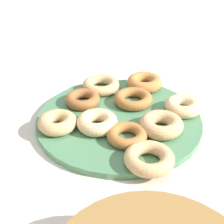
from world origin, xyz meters
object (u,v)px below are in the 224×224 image
object	(u,v)px
donut_1	(83,99)
donut_9	(57,122)
donut_7	(183,106)
donut_0	(135,99)
donut_8	(97,122)
donut_6	(162,124)
donut_3	(145,82)
donut_5	(149,158)
donut_plate	(119,120)
donut_4	(101,85)
donut_2	(127,135)

from	to	relation	value
donut_1	donut_9	bearing A→B (deg)	95.82
donut_1	donut_7	size ratio (longest dim) A/B	1.00
donut_0	donut_8	size ratio (longest dim) A/B	1.05
donut_0	donut_6	size ratio (longest dim) A/B	0.99
donut_7	donut_8	xyz separation A→B (m)	(0.13, 0.15, 0.00)
donut_3	donut_5	bearing A→B (deg)	116.93
donut_plate	donut_4	distance (m)	0.13
donut_2	donut_0	bearing A→B (deg)	-69.79
donut_plate	donut_0	xyz separation A→B (m)	(-0.00, -0.07, 0.02)
donut_6	donut_2	bearing A→B (deg)	55.04
donut_4	donut_0	bearing A→B (deg)	169.89
donut_5	donut_9	distance (m)	0.21
donut_3	donut_6	size ratio (longest dim) A/B	0.99
donut_4	donut_plate	bearing A→B (deg)	138.86
donut_6	donut_4	bearing A→B (deg)	-22.93
donut_3	donut_plate	bearing A→B (deg)	93.99
donut_1	donut_8	size ratio (longest dim) A/B	0.96
donut_6	donut_8	world-z (taller)	same
donut_plate	donut_2	xyz separation A→B (m)	(-0.05, 0.06, 0.02)
donut_8	donut_9	world-z (taller)	same
donut_plate	donut_7	world-z (taller)	donut_7
donut_6	donut_plate	bearing A→B (deg)	1.78
donut_4	donut_8	bearing A→B (deg)	119.02
donut_0	donut_4	bearing A→B (deg)	-10.11
donut_2	donut_9	world-z (taller)	donut_9
donut_plate	donut_3	xyz separation A→B (m)	(0.01, -0.15, 0.02)
donut_9	donut_5	bearing A→B (deg)	178.33
donut_4	donut_7	bearing A→B (deg)	-178.80
donut_plate	donut_2	distance (m)	0.08
donut_2	donut_7	xyz separation A→B (m)	(-0.06, -0.15, 0.00)
donut_6	donut_9	bearing A→B (deg)	28.52
donut_8	donut_9	xyz separation A→B (m)	(0.07, 0.04, -0.00)
donut_7	donut_5	bearing A→B (deg)	92.39
donut_8	donut_7	bearing A→B (deg)	-131.36
donut_7	donut_1	bearing A→B (deg)	21.45
donut_1	donut_2	xyz separation A→B (m)	(-0.15, 0.07, -0.00)
donut_0	donut_3	world-z (taller)	donut_3
donut_4	donut_5	distance (m)	0.29
donut_0	donut_4	world-z (taller)	donut_4
donut_7	donut_9	distance (m)	0.28
donut_5	donut_7	world-z (taller)	donut_7
donut_plate	donut_1	xyz separation A→B (m)	(0.10, -0.01, 0.02)
donut_0	donut_8	bearing A→B (deg)	79.25
donut_3	donut_0	bearing A→B (deg)	100.37
donut_7	donut_2	bearing A→B (deg)	68.96
donut_plate	donut_0	bearing A→B (deg)	-93.95
donut_plate	donut_4	world-z (taller)	donut_4
donut_0	donut_7	world-z (taller)	donut_7
donut_plate	donut_9	bearing A→B (deg)	47.91
donut_7	donut_9	xyz separation A→B (m)	(0.20, 0.19, -0.00)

